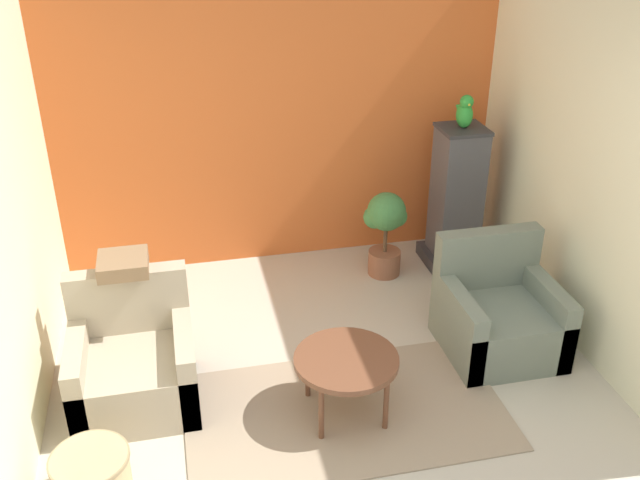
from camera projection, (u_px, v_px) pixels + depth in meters
name	position (u px, v px, depth m)	size (l,w,h in m)	color
wall_back_accent	(278.00, 111.00, 6.07)	(3.95, 0.06, 2.76)	orange
wall_left	(5.00, 212.00, 4.29)	(0.06, 3.20, 2.76)	beige
wall_right	(588.00, 161.00, 5.04)	(0.06, 3.20, 2.76)	beige
area_rug	(345.00, 411.00, 4.74)	(2.11, 1.21, 0.01)	gray
coffee_table	(346.00, 363.00, 4.56)	(0.68, 0.68, 0.45)	brown
armchair_left	(134.00, 366.00, 4.74)	(0.80, 0.77, 0.85)	tan
armchair_right	(498.00, 317.00, 5.27)	(0.80, 0.77, 0.85)	slate
birdcage	(456.00, 201.00, 6.27)	(0.50, 0.50, 1.29)	#353539
parrot	(465.00, 112.00, 5.90)	(0.13, 0.24, 0.29)	green
potted_plant	(385.00, 226.00, 6.16)	(0.37, 0.34, 0.77)	brown
wicker_basket	(93.00, 478.00, 3.99)	(0.44, 0.44, 0.34)	tan
throw_pillow	(123.00, 264.00, 4.69)	(0.33, 0.33, 0.10)	#846647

